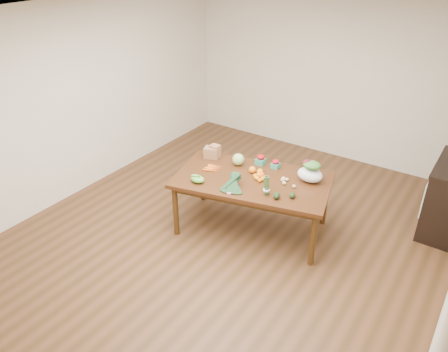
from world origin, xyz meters
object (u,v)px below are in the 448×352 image
Objects in this scene: paper_bag at (212,151)px; cabbage at (238,159)px; dining_table at (252,204)px; kale_bunch at (232,184)px; asparagus_bundle at (267,185)px; salad_bag at (310,172)px; mandarin_cluster at (259,176)px.

cabbage is (0.41, 0.02, -0.01)m from paper_bag.
kale_bunch reaches higher than dining_table.
asparagus_bundle is (1.08, -0.43, 0.04)m from paper_bag.
kale_bunch is 0.41m from asparagus_bundle.
asparagus_bundle is at bearing -116.22° from salad_bag.
dining_table is 6.02× the size of salad_bag.
asparagus_bundle is (0.25, -0.27, 0.08)m from mandarin_cluster.
asparagus_bundle is at bearing -46.80° from mandarin_cluster.
paper_bag is 0.84m from mandarin_cluster.
kale_bunch is (0.28, -0.58, 0.00)m from cabbage.
dining_table is at bearing -13.73° from paper_bag.
dining_table is 0.42m from mandarin_cluster.
cabbage is 0.39× the size of kale_bunch.
kale_bunch is at bearing -64.27° from cabbage.
mandarin_cluster is at bearing 3.54° from dining_table.
mandarin_cluster is at bearing 57.34° from kale_bunch.
cabbage is 0.62× the size of asparagus_bundle.
paper_bag is 0.81× the size of salad_bag.
salad_bag is at bearing 7.65° from cabbage.
kale_bunch is at bearing -174.53° from asparagus_bundle.
dining_table is 0.60m from cabbage.
salad_bag is (0.61, 0.33, 0.50)m from dining_table.
salad_bag is at bearing 14.91° from dining_table.
asparagus_bundle is at bearing -21.58° from paper_bag.
paper_bag is 0.41m from cabbage.
kale_bunch reaches higher than mandarin_cluster.
dining_table is at bearing -162.73° from mandarin_cluster.
asparagus_bundle reaches higher than salad_bag.
dining_table is 0.64m from asparagus_bundle.
salad_bag reaches higher than cabbage.
paper_bag reaches higher than mandarin_cluster.
salad_bag is at bearing 50.05° from asparagus_bundle.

